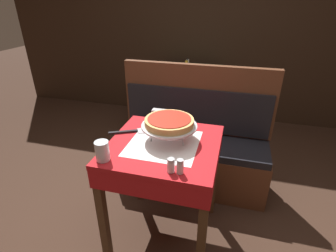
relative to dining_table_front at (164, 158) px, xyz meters
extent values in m
plane|color=#382319|center=(0.00, 0.00, -0.67)|extent=(14.00, 14.00, 0.00)
cube|color=red|center=(0.00, 0.00, 0.09)|extent=(0.69, 0.69, 0.03)
cube|color=white|center=(0.00, 0.00, 0.11)|extent=(0.43, 0.43, 0.00)
cube|color=red|center=(0.00, 0.00, 0.01)|extent=(0.69, 0.69, 0.12)
cube|color=#4C331E|center=(-0.31, -0.31, -0.30)|extent=(0.05, 0.05, 0.75)
cube|color=#4C331E|center=(0.31, -0.31, -0.30)|extent=(0.05, 0.05, 0.75)
cube|color=#4C331E|center=(-0.31, 0.31, -0.30)|extent=(0.05, 0.05, 0.75)
cube|color=#4C331E|center=(0.31, 0.31, -0.30)|extent=(0.05, 0.05, 0.75)
cube|color=#1E6B33|center=(-0.22, 1.73, 0.10)|extent=(0.83, 0.83, 0.03)
cube|color=white|center=(-0.22, 1.73, 0.12)|extent=(0.52, 0.52, 0.00)
cube|color=#1E6B33|center=(-0.22, 1.73, 0.02)|extent=(0.83, 0.83, 0.13)
cube|color=#4C331E|center=(-0.60, 1.35, -0.29)|extent=(0.05, 0.05, 0.76)
cube|color=#4C331E|center=(0.16, 1.35, -0.29)|extent=(0.05, 0.05, 0.76)
cube|color=#4C331E|center=(-0.60, 2.11, -0.29)|extent=(0.05, 0.05, 0.76)
cube|color=#4C331E|center=(0.16, 2.11, -0.29)|extent=(0.05, 0.05, 0.76)
cube|color=brown|center=(0.08, 0.63, -0.47)|extent=(1.33, 0.44, 0.41)
cube|color=black|center=(0.08, 0.63, -0.23)|extent=(1.31, 0.43, 0.06)
cube|color=brown|center=(0.08, 0.82, 0.11)|extent=(1.33, 0.06, 0.62)
cube|color=black|center=(0.08, 0.77, 0.02)|extent=(1.28, 0.02, 0.40)
cube|color=black|center=(0.00, 2.28, 0.53)|extent=(6.00, 0.04, 2.40)
cylinder|color=#ADADB2|center=(0.02, 0.18, 0.15)|extent=(0.01, 0.01, 0.09)
cylinder|color=#ADADB2|center=(-0.08, 0.00, 0.15)|extent=(0.01, 0.01, 0.09)
cylinder|color=#ADADB2|center=(0.12, 0.00, 0.15)|extent=(0.01, 0.01, 0.09)
cylinder|color=#ADADB2|center=(0.02, 0.06, 0.19)|extent=(0.24, 0.24, 0.01)
cylinder|color=silver|center=(0.02, 0.06, 0.20)|extent=(0.34, 0.34, 0.01)
cylinder|color=silver|center=(0.02, 0.06, 0.21)|extent=(0.35, 0.35, 0.01)
cylinder|color=tan|center=(0.02, 0.06, 0.23)|extent=(0.31, 0.31, 0.04)
cylinder|color=#A82314|center=(0.02, 0.06, 0.25)|extent=(0.27, 0.27, 0.01)
cube|color=#BCBCC1|center=(-0.17, 0.12, 0.11)|extent=(0.12, 0.11, 0.00)
cube|color=black|center=(-0.30, 0.06, 0.12)|extent=(0.18, 0.11, 0.01)
cylinder|color=silver|center=(-0.28, -0.27, 0.17)|extent=(0.08, 0.08, 0.11)
cylinder|color=silver|center=(0.12, -0.27, 0.14)|extent=(0.04, 0.04, 0.06)
cylinder|color=#B7B7BC|center=(0.12, -0.27, 0.18)|extent=(0.04, 0.04, 0.02)
cylinder|color=silver|center=(0.17, -0.27, 0.14)|extent=(0.04, 0.04, 0.06)
cylinder|color=#B7B7BC|center=(0.17, -0.27, 0.18)|extent=(0.04, 0.04, 0.02)
cube|color=#B2B2B7|center=(-0.12, 0.30, 0.15)|extent=(0.10, 0.05, 0.09)
cube|color=black|center=(-0.22, 1.78, 0.13)|extent=(0.12, 0.12, 0.03)
cylinder|color=black|center=(-0.22, 1.78, 0.20)|extent=(0.01, 0.01, 0.11)
cylinder|color=white|center=(-0.22, 1.82, 0.19)|extent=(0.04, 0.04, 0.09)
cylinder|color=gold|center=(-0.22, 1.75, 0.19)|extent=(0.04, 0.04, 0.09)
camera|label=1|loc=(0.40, -1.36, 0.94)|focal=28.00mm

